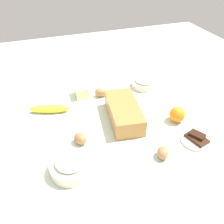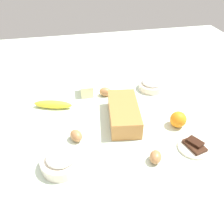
# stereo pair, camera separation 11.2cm
# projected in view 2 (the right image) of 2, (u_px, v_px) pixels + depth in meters

# --- Properties ---
(ground_plane) EXTENTS (2.40, 2.40, 0.02)m
(ground_plane) POSITION_uv_depth(u_px,v_px,m) (112.00, 121.00, 1.15)
(ground_plane) COLOR silver
(loaf_pan) EXTENTS (0.30, 0.17, 0.08)m
(loaf_pan) POSITION_uv_depth(u_px,v_px,m) (124.00, 113.00, 1.11)
(loaf_pan) COLOR #B77A3D
(loaf_pan) RESTS_ON ground_plane
(flour_bowl) EXTENTS (0.15, 0.15, 0.07)m
(flour_bowl) POSITION_uv_depth(u_px,v_px,m) (61.00, 161.00, 0.89)
(flour_bowl) COLOR silver
(flour_bowl) RESTS_ON ground_plane
(sugar_bowl) EXTENTS (0.14, 0.14, 0.06)m
(sugar_bowl) POSITION_uv_depth(u_px,v_px,m) (152.00, 84.00, 1.35)
(sugar_bowl) COLOR silver
(sugar_bowl) RESTS_ON ground_plane
(banana) EXTENTS (0.10, 0.19, 0.04)m
(banana) POSITION_uv_depth(u_px,v_px,m) (53.00, 104.00, 1.21)
(banana) COLOR yellow
(banana) RESTS_ON ground_plane
(orange_fruit) EXTENTS (0.07, 0.07, 0.07)m
(orange_fruit) POSITION_uv_depth(u_px,v_px,m) (178.00, 119.00, 1.08)
(orange_fruit) COLOR orange
(orange_fruit) RESTS_ON ground_plane
(butter_block) EXTENTS (0.09, 0.07, 0.06)m
(butter_block) POSITION_uv_depth(u_px,v_px,m) (87.00, 89.00, 1.30)
(butter_block) COLOR #F4EDB2
(butter_block) RESTS_ON ground_plane
(egg_near_butter) EXTENTS (0.08, 0.07, 0.05)m
(egg_near_butter) POSITION_uv_depth(u_px,v_px,m) (76.00, 136.00, 1.02)
(egg_near_butter) COLOR #AA7345
(egg_near_butter) RESTS_ON ground_plane
(egg_beside_bowl) EXTENTS (0.07, 0.07, 0.05)m
(egg_beside_bowl) POSITION_uv_depth(u_px,v_px,m) (156.00, 157.00, 0.92)
(egg_beside_bowl) COLOR #AF7647
(egg_beside_bowl) RESTS_ON ground_plane
(egg_loose) EXTENTS (0.07, 0.08, 0.05)m
(egg_loose) POSITION_uv_depth(u_px,v_px,m) (105.00, 92.00, 1.29)
(egg_loose) COLOR #B17848
(egg_loose) RESTS_ON ground_plane
(chocolate_plate) EXTENTS (0.13, 0.13, 0.03)m
(chocolate_plate) POSITION_uv_depth(u_px,v_px,m) (194.00, 146.00, 0.98)
(chocolate_plate) COLOR silver
(chocolate_plate) RESTS_ON ground_plane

